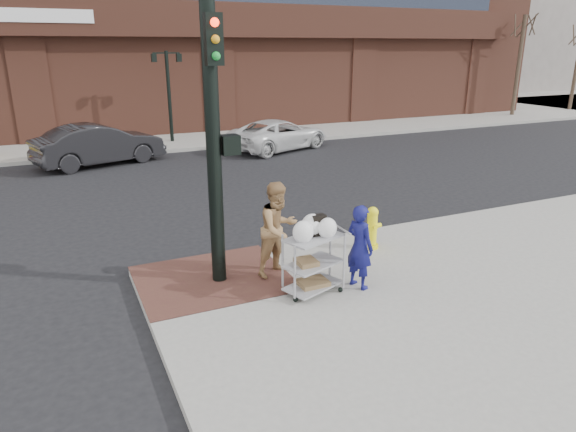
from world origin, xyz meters
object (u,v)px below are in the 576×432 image
woman_blue (360,247)px  sedan_dark (99,144)px  fire_hydrant (372,227)px  minivan_white (279,135)px  utility_cart (313,259)px  traffic_signal_pole (215,139)px  pedestrian_tan (279,229)px  lamp_post (168,86)px

woman_blue → sedan_dark: woman_blue is taller
sedan_dark → fire_hydrant: bearing=-176.6°
woman_blue → minivan_white: bearing=-34.4°
sedan_dark → utility_cart: (2.32, -13.23, 0.01)m
traffic_signal_pole → minivan_white: bearing=61.7°
pedestrian_tan → fire_hydrant: pedestrian_tan is taller
lamp_post → traffic_signal_pole: (-2.48, -15.23, 0.21)m
lamp_post → minivan_white: 5.50m
pedestrian_tan → minivan_white: 13.28m
traffic_signal_pole → woman_blue: traffic_signal_pole is taller
lamp_post → utility_cart: size_ratio=2.80×
traffic_signal_pole → pedestrian_tan: bearing=-9.6°
pedestrian_tan → lamp_post: bearing=65.3°
woman_blue → sedan_dark: 13.76m
sedan_dark → fire_hydrant: (4.45, -11.89, -0.16)m
woman_blue → utility_cart: size_ratio=1.10×
lamp_post → woman_blue: bearing=-91.0°
pedestrian_tan → utility_cart: size_ratio=1.28×
minivan_white → utility_cart: utility_cart is taller
traffic_signal_pole → fire_hydrant: (3.47, 0.18, -2.20)m
sedan_dark → minivan_white: (7.42, -0.10, -0.12)m
traffic_signal_pole → fire_hydrant: traffic_signal_pole is taller
traffic_signal_pole → utility_cart: 2.70m
sedan_dark → minivan_white: size_ratio=1.00×
traffic_signal_pole → woman_blue: 3.19m
traffic_signal_pole → fire_hydrant: bearing=3.0°
utility_cart → fire_hydrant: utility_cart is taller
pedestrian_tan → sedan_dark: 12.43m
lamp_post → utility_cart: (-1.13, -16.39, -1.82)m
utility_cart → fire_hydrant: size_ratio=1.52×
sedan_dark → minivan_white: 7.43m
traffic_signal_pole → sedan_dark: 12.28m
minivan_white → woman_blue: bearing=141.3°
lamp_post → woman_blue: lamp_post is taller
lamp_post → fire_hydrant: (1.00, -15.05, -1.99)m
woman_blue → utility_cart: 0.88m
woman_blue → fire_hydrant: 1.99m
sedan_dark → utility_cart: bearing=172.8°
lamp_post → traffic_signal_pole: size_ratio=0.80×
lamp_post → minivan_white: bearing=-39.4°
woman_blue → minivan_white: (4.24, 13.28, -0.27)m
woman_blue → fire_hydrant: size_ratio=1.66×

